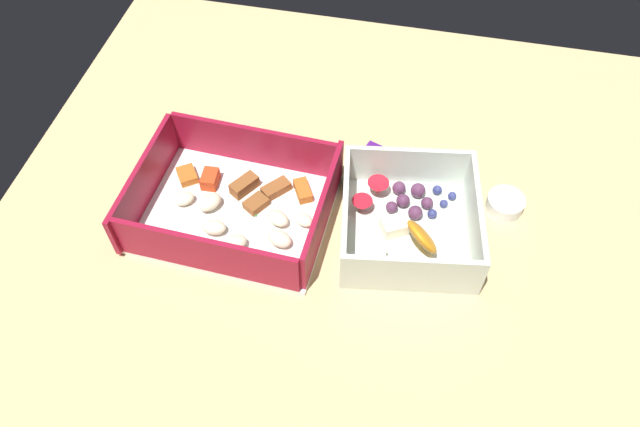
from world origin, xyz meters
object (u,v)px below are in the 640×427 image
at_px(paper_cup_liner, 505,204).
at_px(pasta_container, 234,205).
at_px(fruit_bowl, 407,221).

bearing_deg(paper_cup_liner, pasta_container, -166.12).
bearing_deg(fruit_bowl, paper_cup_liner, 27.89).
bearing_deg(fruit_bowl, pasta_container, -174.87).
relative_size(fruit_bowl, paper_cup_liner, 4.05).
xyz_separation_m(pasta_container, fruit_bowl, (0.20, 0.02, 0.00)).
bearing_deg(paper_cup_liner, fruit_bowl, -152.11).
relative_size(pasta_container, paper_cup_liner, 5.13).
xyz_separation_m(fruit_bowl, paper_cup_liner, (0.11, 0.06, -0.01)).
relative_size(pasta_container, fruit_bowl, 1.27).
height_order(pasta_container, fruit_bowl, pasta_container).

